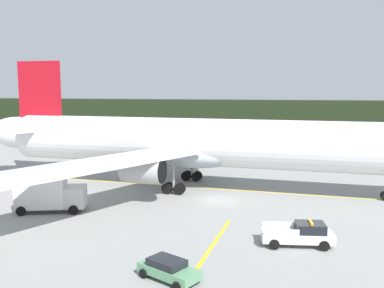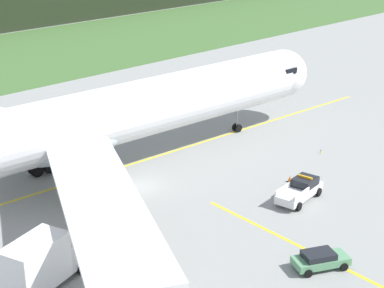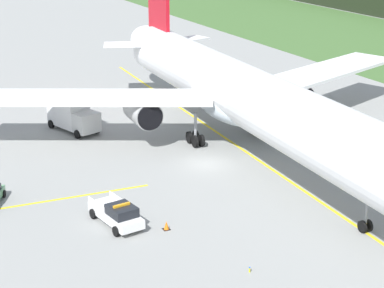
{
  "view_description": "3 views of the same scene",
  "coord_description": "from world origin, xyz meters",
  "px_view_note": "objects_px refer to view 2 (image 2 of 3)",
  "views": [
    {
      "loc": [
        7.69,
        -43.89,
        11.81
      ],
      "look_at": [
        -4.34,
        6.76,
        5.03
      ],
      "focal_mm": 39.93,
      "sensor_mm": 36.0,
      "label": 1
    },
    {
      "loc": [
        -33.79,
        -42.16,
        24.74
      ],
      "look_at": [
        4.49,
        -2.23,
        3.61
      ],
      "focal_mm": 60.42,
      "sensor_mm": 36.0,
      "label": 2
    },
    {
      "loc": [
        52.08,
        -27.0,
        22.19
      ],
      "look_at": [
        5.79,
        -4.31,
        4.37
      ],
      "focal_mm": 63.93,
      "sensor_mm": 36.0,
      "label": 3
    }
  ],
  "objects_px": {
    "airliner": "(86,124)",
    "catering_truck": "(42,262)",
    "staff_car": "(320,259)",
    "apron_cone": "(290,179)",
    "ops_pickup_truck": "(301,190)"
  },
  "relations": [
    {
      "from": "staff_car",
      "to": "apron_cone",
      "type": "height_order",
      "value": "staff_car"
    },
    {
      "from": "airliner",
      "to": "staff_car",
      "type": "height_order",
      "value": "airliner"
    },
    {
      "from": "ops_pickup_truck",
      "to": "catering_truck",
      "type": "relative_size",
      "value": 0.81
    },
    {
      "from": "airliner",
      "to": "catering_truck",
      "type": "relative_size",
      "value": 8.84
    },
    {
      "from": "apron_cone",
      "to": "airliner",
      "type": "bearing_deg",
      "value": 133.1
    },
    {
      "from": "airliner",
      "to": "catering_truck",
      "type": "bearing_deg",
      "value": -134.72
    },
    {
      "from": "catering_truck",
      "to": "ops_pickup_truck",
      "type": "bearing_deg",
      "value": -8.86
    },
    {
      "from": "airliner",
      "to": "catering_truck",
      "type": "distance_m",
      "value": 18.7
    },
    {
      "from": "airliner",
      "to": "apron_cone",
      "type": "relative_size",
      "value": 95.09
    },
    {
      "from": "airliner",
      "to": "ops_pickup_truck",
      "type": "distance_m",
      "value": 20.3
    },
    {
      "from": "catering_truck",
      "to": "staff_car",
      "type": "xyz_separation_m",
      "value": [
        15.49,
        -11.53,
        -1.27
      ]
    },
    {
      "from": "ops_pickup_truck",
      "to": "catering_truck",
      "type": "distance_m",
      "value": 23.83
    },
    {
      "from": "airliner",
      "to": "ops_pickup_truck",
      "type": "bearing_deg",
      "value": -57.66
    },
    {
      "from": "ops_pickup_truck",
      "to": "staff_car",
      "type": "bearing_deg",
      "value": -135.61
    },
    {
      "from": "airliner",
      "to": "staff_car",
      "type": "distance_m",
      "value": 25.16
    }
  ]
}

